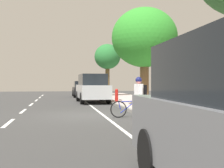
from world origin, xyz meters
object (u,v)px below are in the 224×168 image
(parked_suv_silver_second, at_px, (92,88))
(street_tree_far_end, at_px, (107,57))
(parked_sedan_black_mid, at_px, (82,89))
(fire_hydrant, at_px, (117,95))
(cyclist_with_backpack, at_px, (139,93))
(bicycle_at_curb, at_px, (131,108))
(pedestrian_on_phone, at_px, (140,86))
(street_tree_mid_block, at_px, (144,38))

(parked_suv_silver_second, relative_size, street_tree_far_end, 0.97)
(parked_sedan_black_mid, height_order, fire_hydrant, parked_sedan_black_mid)
(cyclist_with_backpack, bearing_deg, street_tree_far_end, 85.08)
(parked_suv_silver_second, xyz_separation_m, street_tree_far_end, (2.22, 6.79, 2.75))
(street_tree_far_end, bearing_deg, cyclist_with_backpack, -94.92)
(fire_hydrant, bearing_deg, bicycle_at_curb, -96.74)
(pedestrian_on_phone, distance_m, fire_hydrant, 3.74)
(cyclist_with_backpack, distance_m, street_tree_far_end, 16.25)
(parked_sedan_black_mid, bearing_deg, bicycle_at_curb, -87.57)
(bicycle_at_curb, xyz_separation_m, street_tree_far_end, (1.60, 15.51, 3.41))
(cyclist_with_backpack, xyz_separation_m, fire_hydrant, (0.67, 8.01, -0.43))
(street_tree_far_end, bearing_deg, fire_hydrant, -95.06)
(street_tree_mid_block, relative_size, pedestrian_on_phone, 3.15)
(bicycle_at_curb, relative_size, street_tree_mid_block, 0.33)
(street_tree_far_end, bearing_deg, parked_sedan_black_mid, 157.83)
(cyclist_with_backpack, height_order, street_tree_mid_block, street_tree_mid_block)
(pedestrian_on_phone, bearing_deg, fire_hydrant, -130.42)
(parked_sedan_black_mid, bearing_deg, street_tree_far_end, -22.17)
(bicycle_at_curb, height_order, cyclist_with_backpack, cyclist_with_backpack)
(cyclist_with_backpack, bearing_deg, bicycle_at_curb, 116.85)
(parked_sedan_black_mid, height_order, street_tree_mid_block, street_tree_mid_block)
(bicycle_at_curb, bearing_deg, cyclist_with_backpack, -63.15)
(parked_sedan_black_mid, bearing_deg, cyclist_with_backpack, -86.87)
(street_tree_far_end, xyz_separation_m, pedestrian_on_phone, (1.70, -5.12, -2.67))
(parked_suv_silver_second, relative_size, bicycle_at_curb, 2.76)
(cyclist_with_backpack, distance_m, fire_hydrant, 8.05)
(parked_sedan_black_mid, distance_m, pedestrian_on_phone, 7.27)
(parked_suv_silver_second, distance_m, street_tree_mid_block, 6.36)
(parked_sedan_black_mid, bearing_deg, pedestrian_on_phone, -56.60)
(parked_sedan_black_mid, xyz_separation_m, street_tree_mid_block, (2.29, -13.00, 3.04))
(street_tree_mid_block, height_order, fire_hydrant, street_tree_mid_block)
(cyclist_with_backpack, height_order, fire_hydrant, cyclist_with_backpack)
(street_tree_mid_block, height_order, street_tree_far_end, street_tree_mid_block)
(parked_sedan_black_mid, distance_m, cyclist_with_backpack, 16.92)
(bicycle_at_curb, relative_size, street_tree_far_end, 0.35)
(street_tree_mid_block, relative_size, fire_hydrant, 6.27)
(parked_suv_silver_second, height_order, fire_hydrant, parked_suv_silver_second)
(bicycle_at_curb, distance_m, street_tree_mid_block, 5.11)
(cyclist_with_backpack, distance_m, pedestrian_on_phone, 11.26)
(cyclist_with_backpack, bearing_deg, parked_suv_silver_second, 95.26)
(cyclist_with_backpack, relative_size, fire_hydrant, 1.97)
(cyclist_with_backpack, relative_size, street_tree_mid_block, 0.31)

